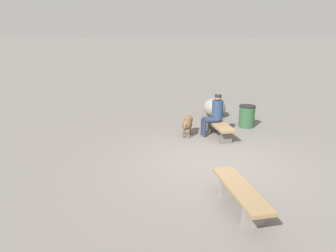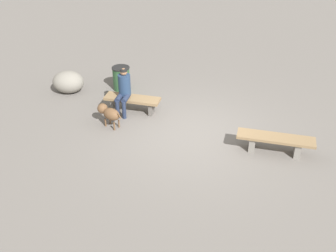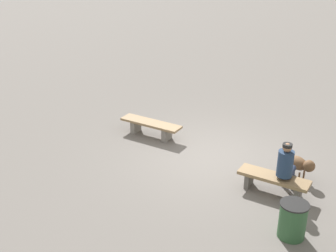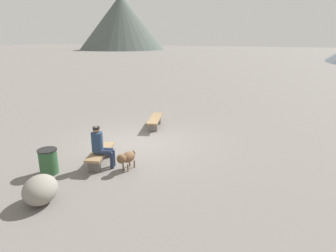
% 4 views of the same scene
% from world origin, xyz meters
% --- Properties ---
extents(ground, '(210.00, 210.00, 0.06)m').
position_xyz_m(ground, '(0.00, 0.00, -0.03)').
color(ground, slate).
extents(bench_left, '(1.87, 0.87, 0.43)m').
position_xyz_m(bench_left, '(-2.07, -0.23, 0.31)').
color(bench_left, gray).
rests_on(bench_left, ground).
extents(bench_right, '(1.62, 0.82, 0.44)m').
position_xyz_m(bench_right, '(2.02, -0.32, 0.33)').
color(bench_right, '#605B56').
rests_on(bench_right, ground).
extents(seated_person, '(0.46, 0.67, 1.28)m').
position_xyz_m(seated_person, '(2.19, -0.19, 0.73)').
color(seated_person, navy).
rests_on(seated_person, ground).
extents(dog, '(0.80, 0.39, 0.58)m').
position_xyz_m(dog, '(2.12, 0.64, 0.39)').
color(dog, brown).
rests_on(dog, ground).
extents(trash_bin, '(0.55, 0.55, 0.74)m').
position_xyz_m(trash_bin, '(3.10, -1.37, 0.37)').
color(trash_bin, '#2D5633').
rests_on(trash_bin, ground).
extents(boulder, '(1.19, 1.09, 0.68)m').
position_xyz_m(boulder, '(4.41, -0.43, 0.34)').
color(boulder, gray).
rests_on(boulder, ground).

